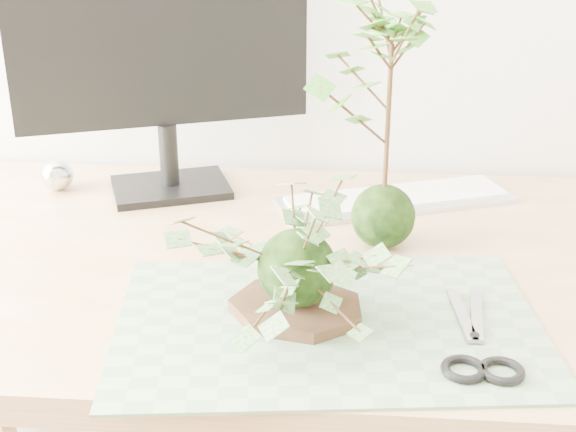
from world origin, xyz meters
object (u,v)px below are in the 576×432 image
Objects in this scene: maple_kokedama at (391,61)px; monitor at (163,48)px; ivy_kokedama at (297,234)px; keyboard at (396,199)px; desk at (360,313)px.

monitor reaches higher than maple_kokedama.
monitor is (-0.24, 0.40, 0.13)m from ivy_kokedama.
monitor is (-0.35, 0.19, -0.03)m from maple_kokedama.
maple_kokedama is (0.11, 0.21, 0.16)m from ivy_kokedama.
keyboard is at bearing 80.45° from maple_kokedama.
maple_kokedama is (0.03, 0.04, 0.36)m from desk.
desk is at bearing 64.45° from ivy_kokedama.
monitor is (-0.32, 0.24, 0.33)m from desk.
ivy_kokedama is at bearing -79.61° from monitor.
ivy_kokedama reaches higher than keyboard.
ivy_kokedama is 0.28m from maple_kokedama.
desk is 0.36m from maple_kokedama.
maple_kokedama reaches higher than desk.
desk is 0.23m from keyboard.
keyboard is (0.06, 0.21, 0.09)m from desk.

